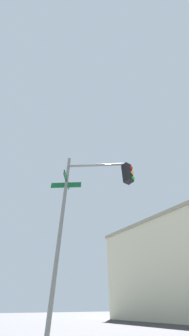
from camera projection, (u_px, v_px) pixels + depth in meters
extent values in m
cylinder|color=slate|center=(60.00, 231.00, 5.12)|extent=(0.12, 0.12, 5.92)
cylinder|color=slate|center=(97.00, 165.00, 6.70)|extent=(1.47, 1.85, 0.09)
cube|color=black|center=(127.00, 173.00, 6.37)|extent=(0.28, 0.28, 0.80)
sphere|color=red|center=(130.00, 168.00, 6.52)|extent=(0.18, 0.18, 0.18)
sphere|color=orange|center=(131.00, 173.00, 6.36)|extent=(0.18, 0.18, 0.18)
sphere|color=green|center=(132.00, 179.00, 6.20)|extent=(0.18, 0.18, 0.18)
cube|color=#0F5128|center=(66.00, 185.00, 6.17)|extent=(0.71, 0.89, 0.20)
cube|color=#0F5128|center=(67.00, 180.00, 6.31)|extent=(0.81, 0.65, 0.20)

